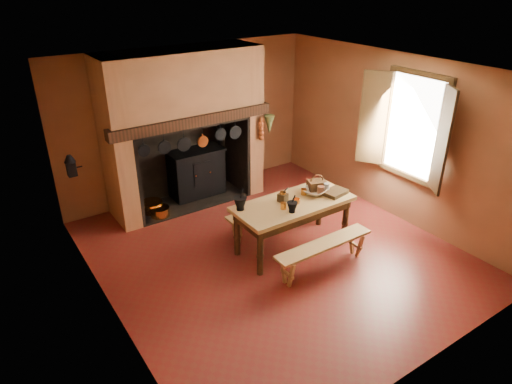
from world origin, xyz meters
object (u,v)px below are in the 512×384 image
Objects in this scene: work_table at (293,209)px; mixing_bowl at (314,191)px; iron_range at (197,172)px; wicker_basket at (317,185)px; bench_front at (324,250)px; coffee_grinder at (283,197)px.

work_table is 0.47m from mixing_bowl.
wicker_basket is at bearing -68.30° from iron_range.
bench_front is 4.96× the size of wicker_basket.
mixing_bowl is 0.17m from wicker_basket.
wicker_basket reaches higher than work_table.
iron_range reaches higher than coffee_grinder.
coffee_grinder is at bearing 172.45° from mixing_bowl.
wicker_basket reaches higher than mixing_bowl.
coffee_grinder is at bearing -159.57° from wicker_basket.
work_table is 0.26m from coffee_grinder.
wicker_basket is (0.56, 0.85, 0.55)m from bench_front.
wicker_basket is at bearing 36.83° from mixing_bowl.
coffee_grinder is 0.54× the size of mixing_bowl.
mixing_bowl reaches higher than bench_front.
iron_range is 2.52m from work_table.
coffee_grinder is (0.25, -2.38, 0.40)m from iron_range.
bench_front is at bearing -83.32° from iron_range.
wicker_basket is at bearing 56.51° from bench_front.
coffee_grinder is at bearing 98.76° from bench_front.
iron_range is 2.43m from coffee_grinder.
coffee_grinder is 0.69m from wicker_basket.
coffee_grinder is at bearing -84.05° from iron_range.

